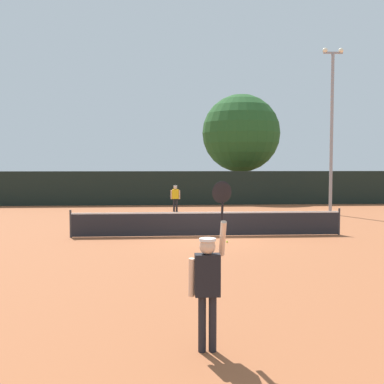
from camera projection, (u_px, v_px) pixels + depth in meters
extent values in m
plane|color=#9E5633|center=(207.00, 236.00, 18.62)|extent=(120.00, 120.00, 0.00)
cube|color=#232328|center=(207.00, 224.00, 18.60)|extent=(10.65, 0.03, 0.91)
cube|color=white|center=(207.00, 213.00, 18.57)|extent=(10.65, 0.04, 0.06)
cylinder|color=#333338|center=(71.00, 224.00, 18.24)|extent=(0.08, 0.08, 1.07)
cylinder|color=#333338|center=(339.00, 222.00, 18.95)|extent=(0.08, 0.08, 1.07)
cube|color=black|center=(187.00, 188.00, 32.69)|extent=(31.21, 0.12, 2.35)
cube|color=black|center=(207.00, 275.00, 7.10)|extent=(0.38, 0.22, 0.64)
sphere|color=beige|center=(207.00, 246.00, 7.07)|extent=(0.24, 0.24, 0.24)
cylinder|color=white|center=(208.00, 240.00, 7.07)|extent=(0.26, 0.26, 0.04)
cylinder|color=black|center=(202.00, 324.00, 7.14)|extent=(0.12, 0.12, 0.86)
cylinder|color=black|center=(213.00, 324.00, 7.15)|extent=(0.12, 0.12, 0.86)
cylinder|color=beige|center=(192.00, 277.00, 7.08)|extent=(0.09, 0.18, 0.61)
cylinder|color=beige|center=(223.00, 239.00, 7.17)|extent=(0.09, 0.33, 0.58)
cylinder|color=black|center=(222.00, 211.00, 7.21)|extent=(0.04, 0.11, 0.28)
ellipsoid|color=black|center=(222.00, 192.00, 7.25)|extent=(0.30, 0.13, 0.36)
cube|color=yellow|center=(175.00, 194.00, 28.12)|extent=(0.38, 0.22, 0.57)
sphere|color=beige|center=(175.00, 188.00, 28.09)|extent=(0.22, 0.22, 0.22)
cylinder|color=white|center=(175.00, 186.00, 28.09)|extent=(0.23, 0.23, 0.04)
cylinder|color=black|center=(174.00, 205.00, 28.15)|extent=(0.12, 0.12, 0.77)
cylinder|color=black|center=(177.00, 205.00, 28.16)|extent=(0.12, 0.12, 0.77)
cylinder|color=beige|center=(171.00, 195.00, 28.10)|extent=(0.09, 0.17, 0.54)
cylinder|color=beige|center=(179.00, 195.00, 28.13)|extent=(0.09, 0.15, 0.54)
sphere|color=#CCE033|center=(227.00, 242.00, 17.05)|extent=(0.07, 0.07, 0.07)
cylinder|color=gray|center=(332.00, 135.00, 26.40)|extent=(0.18, 0.18, 8.96)
cube|color=gray|center=(333.00, 53.00, 26.13)|extent=(1.10, 0.10, 0.10)
sphere|color=#F2EDCC|center=(325.00, 50.00, 26.09)|extent=(0.28, 0.28, 0.28)
sphere|color=#F2EDCC|center=(341.00, 50.00, 26.15)|extent=(0.28, 0.28, 0.28)
cylinder|color=brown|center=(241.00, 181.00, 37.54)|extent=(0.56, 0.56, 2.97)
sphere|color=#235123|center=(241.00, 133.00, 37.32)|extent=(6.14, 6.14, 6.14)
cube|color=white|center=(208.00, 192.00, 37.94)|extent=(2.34, 4.38, 0.90)
cube|color=#2D333D|center=(208.00, 182.00, 37.59)|extent=(1.92, 2.37, 0.64)
cylinder|color=black|center=(196.00, 194.00, 39.29)|extent=(0.22, 0.60, 0.60)
cylinder|color=black|center=(216.00, 194.00, 39.41)|extent=(0.22, 0.60, 0.60)
cylinder|color=black|center=(199.00, 197.00, 36.50)|extent=(0.22, 0.60, 0.60)
cylinder|color=black|center=(220.00, 197.00, 36.62)|extent=(0.22, 0.60, 0.60)
cube|color=red|center=(251.00, 189.00, 41.48)|extent=(2.43, 4.41, 0.90)
cube|color=#2D333D|center=(251.00, 181.00, 41.14)|extent=(1.97, 2.40, 0.64)
cylinder|color=black|center=(238.00, 192.00, 42.84)|extent=(0.22, 0.60, 0.60)
cylinder|color=black|center=(257.00, 192.00, 42.95)|extent=(0.22, 0.60, 0.60)
cylinder|color=black|center=(244.00, 194.00, 40.05)|extent=(0.22, 0.60, 0.60)
cylinder|color=black|center=(264.00, 194.00, 40.16)|extent=(0.22, 0.60, 0.60)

